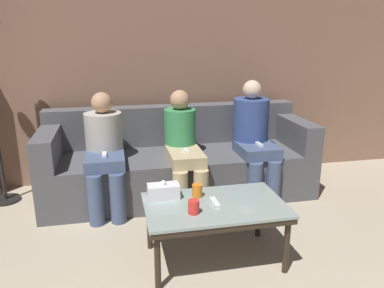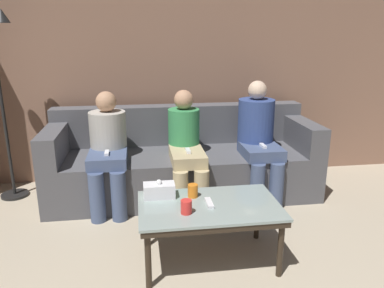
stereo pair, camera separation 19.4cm
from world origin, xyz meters
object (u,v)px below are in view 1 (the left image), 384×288
object	(u,v)px
cup_near_left	(194,207)
seated_person_mid_left	(183,146)
coffee_table	(215,210)
couch	(179,162)
seated_person_left_end	(104,148)
game_remote	(215,202)
cup_near_right	(197,191)
seated_person_mid_right	(254,135)
tissue_box	(163,191)

from	to	relation	value
cup_near_left	seated_person_mid_left	xyz separation A→B (m)	(0.14, 1.09, 0.08)
coffee_table	seated_person_mid_left	bearing A→B (deg)	91.92
couch	seated_person_left_end	size ratio (longest dim) A/B	2.44
couch	game_remote	xyz separation A→B (m)	(0.03, -1.23, 0.13)
cup_near_left	game_remote	xyz separation A→B (m)	(0.17, 0.11, -0.04)
coffee_table	cup_near_right	world-z (taller)	cup_near_right
cup_near_left	seated_person_mid_right	bearing A→B (deg)	53.60
game_remote	seated_person_mid_left	xyz separation A→B (m)	(-0.03, 0.98, 0.12)
cup_near_left	game_remote	size ratio (longest dim) A/B	0.60
game_remote	seated_person_mid_right	world-z (taller)	seated_person_mid_right
cup_near_right	tissue_box	distance (m)	0.24
game_remote	seated_person_mid_right	xyz separation A→B (m)	(0.67, 1.03, 0.17)
coffee_table	cup_near_left	size ratio (longest dim) A/B	10.56
game_remote	seated_person_mid_right	distance (m)	1.24
couch	cup_near_right	xyz separation A→B (m)	(-0.06, -1.09, 0.17)
couch	seated_person_mid_left	xyz separation A→B (m)	(0.00, -0.25, 0.24)
game_remote	cup_near_right	bearing A→B (deg)	123.90
coffee_table	seated_person_mid_right	bearing A→B (deg)	57.02
couch	cup_near_left	size ratio (longest dim) A/B	28.35
coffee_table	game_remote	bearing A→B (deg)	88.21
coffee_table	seated_person_left_end	world-z (taller)	seated_person_left_end
cup_near_left	tissue_box	size ratio (longest dim) A/B	0.41
game_remote	seated_person_mid_left	distance (m)	0.98
tissue_box	seated_person_mid_right	world-z (taller)	seated_person_mid_right
coffee_table	seated_person_mid_left	xyz separation A→B (m)	(-0.03, 0.98, 0.17)
cup_near_right	tissue_box	xyz separation A→B (m)	(-0.24, 0.03, 0.01)
cup_near_right	couch	bearing A→B (deg)	86.87
coffee_table	tissue_box	bearing A→B (deg)	152.81
cup_near_right	game_remote	bearing A→B (deg)	-56.10
tissue_box	game_remote	distance (m)	0.37
tissue_box	seated_person_mid_left	size ratio (longest dim) A/B	0.21
seated_person_mid_left	seated_person_mid_right	bearing A→B (deg)	4.44
couch	tissue_box	bearing A→B (deg)	-105.55
tissue_box	game_remote	size ratio (longest dim) A/B	1.47
seated_person_left_end	seated_person_mid_left	world-z (taller)	seated_person_left_end
seated_person_left_end	seated_person_mid_left	size ratio (longest dim) A/B	1.00
cup_near_left	cup_near_right	distance (m)	0.26
cup_near_left	seated_person_left_end	xyz separation A→B (m)	(-0.56, 1.12, 0.09)
couch	cup_near_left	world-z (taller)	couch
cup_near_right	game_remote	size ratio (longest dim) A/B	0.62
seated_person_mid_right	couch	bearing A→B (deg)	164.30
couch	coffee_table	size ratio (longest dim) A/B	2.69
seated_person_left_end	seated_person_mid_right	world-z (taller)	seated_person_mid_right
cup_near_right	game_remote	world-z (taller)	cup_near_right
tissue_box	couch	bearing A→B (deg)	74.45
tissue_box	seated_person_left_end	distance (m)	0.94
couch	tissue_box	xyz separation A→B (m)	(-0.30, -1.06, 0.17)
seated_person_mid_right	tissue_box	bearing A→B (deg)	-139.12
cup_near_right	seated_person_left_end	distance (m)	1.09
cup_near_left	seated_person_left_end	bearing A→B (deg)	116.72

